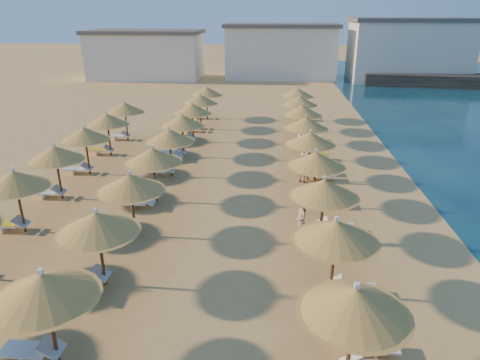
# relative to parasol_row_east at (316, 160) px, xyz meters

# --- Properties ---
(ground) EXTENTS (220.00, 220.00, 0.00)m
(ground) POSITION_rel_parasol_row_east_xyz_m (-4.03, -4.02, -2.40)
(ground) COLOR tan
(ground) RESTS_ON ground
(hotel_blocks) EXTENTS (51.28, 10.68, 8.10)m
(hotel_blocks) POSITION_rel_parasol_row_east_xyz_m (-0.42, 42.23, 1.30)
(hotel_blocks) COLOR white
(hotel_blocks) RESTS_ON ground
(parasol_row_east) EXTENTS (2.87, 38.31, 2.96)m
(parasol_row_east) POSITION_rel_parasol_row_east_xyz_m (0.00, 0.00, 0.00)
(parasol_row_east) COLOR brown
(parasol_row_east) RESTS_ON ground
(parasol_row_west) EXTENTS (2.87, 38.31, 2.96)m
(parasol_row_west) POSITION_rel_parasol_row_east_xyz_m (-7.86, 0.00, 0.00)
(parasol_row_west) COLOR brown
(parasol_row_west) RESTS_ON ground
(parasol_row_inland) EXTENTS (2.87, 24.13, 2.96)m
(parasol_row_inland) POSITION_rel_parasol_row_east_xyz_m (-12.80, 0.00, -0.00)
(parasol_row_inland) COLOR brown
(parasol_row_inland) RESTS_ON ground
(loungers) EXTENTS (15.92, 36.98, 0.66)m
(loungers) POSITION_rel_parasol_row_east_xyz_m (-5.53, -0.06, -2.06)
(loungers) COLOR white
(loungers) RESTS_ON ground
(beachgoer_c) EXTENTS (1.00, 0.73, 1.58)m
(beachgoer_c) POSITION_rel_parasol_row_east_xyz_m (-0.35, 3.25, -1.61)
(beachgoer_c) COLOR tan
(beachgoer_c) RESTS_ON ground
(beachgoer_a) EXTENTS (0.61, 0.76, 1.83)m
(beachgoer_a) POSITION_rel_parasol_row_east_xyz_m (-0.80, -3.43, -1.49)
(beachgoer_a) COLOR tan
(beachgoer_a) RESTS_ON ground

